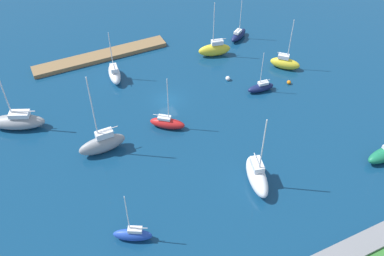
% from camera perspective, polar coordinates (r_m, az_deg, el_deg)
% --- Properties ---
extents(water, '(160.00, 160.00, 0.00)m').
position_cam_1_polar(water, '(68.44, -3.25, 3.68)').
color(water, navy).
rests_on(water, ground).
extents(pier_dock, '(24.07, 3.11, 0.74)m').
position_cam_1_polar(pier_dock, '(79.58, -11.99, 9.31)').
color(pier_dock, olive).
rests_on(pier_dock, ground).
extents(sailboat_yellow_along_channel, '(6.06, 3.11, 10.24)m').
position_cam_1_polar(sailboat_yellow_along_channel, '(78.18, 3.02, 10.39)').
color(sailboat_yellow_along_channel, yellow).
rests_on(sailboat_yellow_along_channel, water).
extents(sailboat_white_outer_mooring, '(2.68, 5.70, 8.64)m').
position_cam_1_polar(sailboat_white_outer_mooring, '(73.27, -10.25, 7.15)').
color(sailboat_white_outer_mooring, white).
rests_on(sailboat_white_outer_mooring, water).
extents(sailboat_gray_far_north, '(6.59, 1.95, 12.79)m').
position_cam_1_polar(sailboat_gray_far_north, '(60.28, -11.81, -2.02)').
color(sailboat_gray_far_north, gray).
rests_on(sailboat_gray_far_north, water).
extents(sailboat_navy_mid_basin, '(4.67, 1.89, 7.31)m').
position_cam_1_polar(sailboat_navy_mid_basin, '(70.69, 9.12, 5.36)').
color(sailboat_navy_mid_basin, '#141E4C').
rests_on(sailboat_navy_mid_basin, water).
extents(sailboat_red_east_end, '(5.12, 4.45, 8.88)m').
position_cam_1_polar(sailboat_red_east_end, '(63.05, -3.31, 0.69)').
color(sailboat_red_east_end, red).
rests_on(sailboat_red_east_end, water).
extents(sailboat_blue_lone_north, '(4.58, 3.27, 7.78)m').
position_cam_1_polar(sailboat_blue_lone_north, '(50.90, -7.86, -13.81)').
color(sailboat_blue_lone_north, '#2347B2').
rests_on(sailboat_blue_lone_north, water).
extents(sailboat_yellow_west_end, '(4.82, 4.86, 9.36)m').
position_cam_1_polar(sailboat_yellow_west_end, '(76.50, 12.22, 8.45)').
color(sailboat_yellow_west_end, yellow).
rests_on(sailboat_yellow_west_end, water).
extents(sailboat_white_near_pier, '(3.88, 7.04, 11.33)m').
position_cam_1_polar(sailboat_white_near_pier, '(55.65, 8.61, -6.28)').
color(sailboat_white_near_pier, white).
rests_on(sailboat_white_near_pier, water).
extents(sailboat_gray_by_breakwater, '(8.23, 5.48, 10.97)m').
position_cam_1_polar(sailboat_gray_by_breakwater, '(67.63, -22.12, 0.84)').
color(sailboat_gray_by_breakwater, gray).
rests_on(sailboat_gray_by_breakwater, water).
extents(sailboat_navy_center_basin, '(5.02, 3.92, 8.71)m').
position_cam_1_polar(sailboat_navy_center_basin, '(83.62, 6.18, 12.19)').
color(sailboat_navy_center_basin, '#141E4C').
rests_on(sailboat_navy_center_basin, water).
extents(mooring_buoy_white, '(0.78, 0.78, 0.78)m').
position_cam_1_polar(mooring_buoy_white, '(72.59, 4.78, 6.58)').
color(mooring_buoy_white, white).
rests_on(mooring_buoy_white, water).
extents(mooring_buoy_orange, '(0.68, 0.68, 0.68)m').
position_cam_1_polar(mooring_buoy_orange, '(73.32, 12.73, 5.94)').
color(mooring_buoy_orange, orange).
rests_on(mooring_buoy_orange, water).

